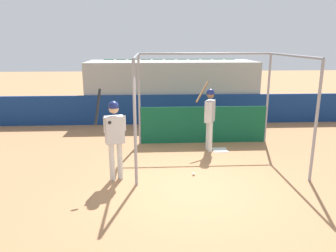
# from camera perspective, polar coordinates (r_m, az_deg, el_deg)

# --- Properties ---
(ground_plane) EXTENTS (60.00, 60.00, 0.00)m
(ground_plane) POSITION_cam_1_polar(r_m,az_deg,el_deg) (7.51, 4.25, -10.99)
(ground_plane) COLOR #A8754C
(outfield_wall) EXTENTS (24.00, 0.12, 1.17)m
(outfield_wall) POSITION_cam_1_polar(r_m,az_deg,el_deg) (13.12, 0.93, 2.91)
(outfield_wall) COLOR navy
(outfield_wall) RESTS_ON ground
(bleacher_section) EXTENTS (7.05, 2.40, 2.45)m
(bleacher_section) POSITION_cam_1_polar(r_m,az_deg,el_deg) (14.25, 0.58, 6.45)
(bleacher_section) COLOR #9E9E99
(bleacher_section) RESTS_ON ground
(batting_cage) EXTENTS (4.20, 3.24, 2.90)m
(batting_cage) POSITION_cam_1_polar(r_m,az_deg,el_deg) (10.05, 6.77, 2.65)
(batting_cage) COLOR gray
(batting_cage) RESTS_ON ground
(home_plate) EXTENTS (0.44, 0.44, 0.02)m
(home_plate) POSITION_cam_1_polar(r_m,az_deg,el_deg) (10.15, 9.04, -4.16)
(home_plate) COLOR white
(home_plate) RESTS_ON ground
(player_batter) EXTENTS (0.62, 0.94, 2.05)m
(player_batter) POSITION_cam_1_polar(r_m,az_deg,el_deg) (9.79, 7.26, 2.20)
(player_batter) COLOR silver
(player_batter) RESTS_ON ground
(player_waiting) EXTENTS (0.67, 0.56, 2.19)m
(player_waiting) POSITION_cam_1_polar(r_m,az_deg,el_deg) (7.71, -9.33, -1.10)
(player_waiting) COLOR silver
(player_waiting) RESTS_ON ground
(baseball) EXTENTS (0.07, 0.07, 0.07)m
(baseball) POSITION_cam_1_polar(r_m,az_deg,el_deg) (8.24, 4.47, -8.32)
(baseball) COLOR white
(baseball) RESTS_ON ground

